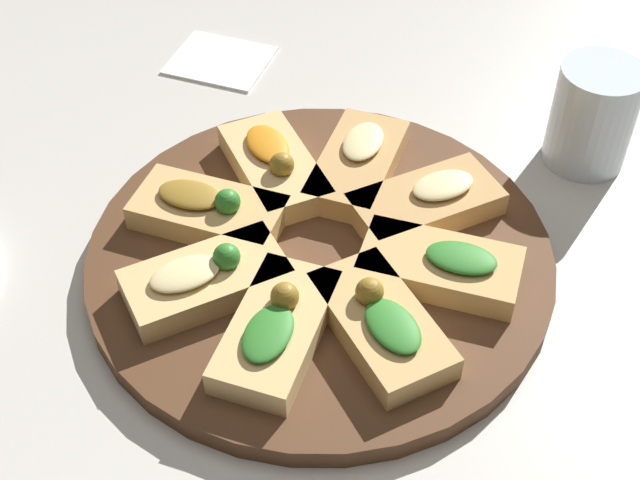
% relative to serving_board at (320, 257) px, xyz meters
% --- Properties ---
extents(ground_plane, '(3.00, 3.00, 0.00)m').
position_rel_serving_board_xyz_m(ground_plane, '(0.00, 0.00, -0.01)').
color(ground_plane, beige).
extents(serving_board, '(0.42, 0.42, 0.02)m').
position_rel_serving_board_xyz_m(serving_board, '(0.00, 0.00, 0.00)').
color(serving_board, '#51331E').
rests_on(serving_board, ground_plane).
extents(focaccia_slice_0, '(0.11, 0.15, 0.04)m').
position_rel_serving_board_xyz_m(focaccia_slice_0, '(-0.04, 0.10, 0.02)').
color(focaccia_slice_0, '#DBB775').
rests_on(focaccia_slice_0, serving_board).
extents(focaccia_slice_1, '(0.15, 0.12, 0.04)m').
position_rel_serving_board_xyz_m(focaccia_slice_1, '(-0.10, 0.04, 0.02)').
color(focaccia_slice_1, tan).
rests_on(focaccia_slice_1, serving_board).
extents(focaccia_slice_2, '(0.15, 0.11, 0.03)m').
position_rel_serving_board_xyz_m(focaccia_slice_2, '(-0.10, -0.04, 0.02)').
color(focaccia_slice_2, tan).
rests_on(focaccia_slice_2, serving_board).
extents(focaccia_slice_3, '(0.12, 0.15, 0.03)m').
position_rel_serving_board_xyz_m(focaccia_slice_3, '(-0.05, -0.10, 0.02)').
color(focaccia_slice_3, tan).
rests_on(focaccia_slice_3, serving_board).
extents(focaccia_slice_4, '(0.11, 0.15, 0.03)m').
position_rel_serving_board_xyz_m(focaccia_slice_4, '(0.04, -0.10, 0.02)').
color(focaccia_slice_4, tan).
rests_on(focaccia_slice_4, serving_board).
extents(focaccia_slice_5, '(0.15, 0.12, 0.04)m').
position_rel_serving_board_xyz_m(focaccia_slice_5, '(0.10, -0.05, 0.02)').
color(focaccia_slice_5, '#DBB775').
rests_on(focaccia_slice_5, serving_board).
extents(focaccia_slice_6, '(0.15, 0.11, 0.04)m').
position_rel_serving_board_xyz_m(focaccia_slice_6, '(0.10, 0.04, 0.02)').
color(focaccia_slice_6, tan).
rests_on(focaccia_slice_6, serving_board).
extents(focaccia_slice_7, '(0.12, 0.15, 0.04)m').
position_rel_serving_board_xyz_m(focaccia_slice_7, '(0.04, 0.10, 0.02)').
color(focaccia_slice_7, '#DBB775').
rests_on(focaccia_slice_7, serving_board).
extents(water_glass, '(0.08, 0.08, 0.11)m').
position_rel_serving_board_xyz_m(water_glass, '(-0.11, -0.29, 0.04)').
color(water_glass, silver).
rests_on(water_glass, ground_plane).
extents(napkin_stack, '(0.14, 0.13, 0.01)m').
position_rel_serving_board_xyz_m(napkin_stack, '(0.30, -0.18, -0.01)').
color(napkin_stack, white).
rests_on(napkin_stack, ground_plane).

